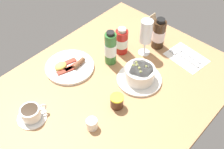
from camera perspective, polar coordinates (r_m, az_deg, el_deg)
ground_plane at (r=126.56cm, az=-0.15°, el=-2.97°), size 110.00×84.00×3.00cm
porridge_bowl at (r=125.93cm, az=5.63°, el=-0.06°), size 20.35×20.35×8.36cm
cutlery_setting at (r=143.42cm, az=14.76°, el=3.49°), size 16.07×20.53×0.90cm
coffee_cup at (r=117.58cm, az=-16.09°, el=-7.65°), size 12.56×12.00×5.74cm
creamer_jug at (r=111.08cm, az=-4.15°, el=-9.94°), size 4.45×5.35×5.21cm
wine_glass at (r=134.44cm, az=6.94°, el=8.38°), size 5.86×5.86×19.15cm
jam_jar at (r=116.48cm, az=1.00°, el=-5.48°), size 5.69×5.69×5.87cm
sauce_bottle_brown at (r=142.28cm, az=9.48°, el=8.11°), size 6.40×6.40×16.66cm
sauce_bottle_red at (r=137.98cm, az=1.97°, el=6.76°), size 6.26×6.26×14.16cm
sauce_bottle_green at (r=130.93cm, az=-0.30°, el=5.32°), size 5.66×5.66×18.05cm
breakfast_plate at (r=134.32cm, az=-8.66°, el=1.59°), size 23.07×23.07×3.70cm
menu_card at (r=152.70cm, az=7.91°, el=10.25°), size 5.50×6.85×10.78cm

